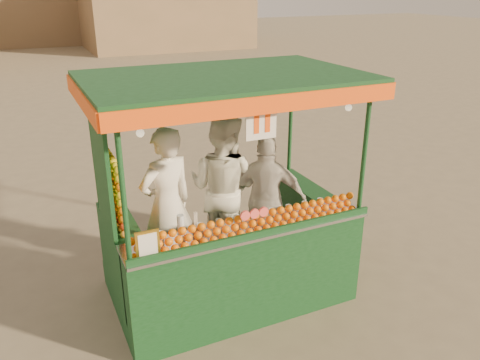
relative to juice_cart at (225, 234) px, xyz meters
name	(u,v)px	position (x,y,z in m)	size (l,w,h in m)	color
ground	(191,298)	(-0.38, 0.16, -0.85)	(90.00, 90.00, 0.00)	#685C4A
building_right	(164,2)	(6.62, 24.16, 1.65)	(9.00, 6.00, 5.00)	#83654A
juice_cart	(225,234)	(0.00, 0.00, 0.00)	(2.89, 1.87, 2.63)	#0E3515
vendor_left	(167,205)	(-0.56, 0.30, 0.35)	(0.75, 0.59, 1.80)	white
vendor_middle	(223,188)	(0.18, 0.45, 0.37)	(1.10, 1.12, 1.82)	white
vendor_right	(267,200)	(0.61, 0.14, 0.26)	(1.00, 0.84, 1.61)	beige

